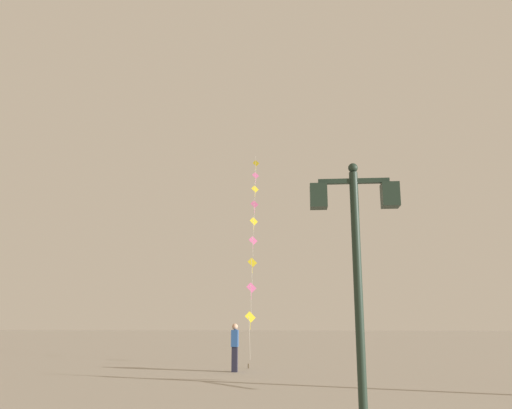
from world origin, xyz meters
TOP-DOWN VIEW (x-y plane):
  - ground_plane at (0.00, 20.00)m, footprint 160.00×160.00m
  - twin_lantern_lamp_post at (1.86, 6.57)m, footprint 1.45×0.28m
  - kite_train at (-1.58, 26.74)m, footprint 1.26×14.63m
  - kite_flyer at (-1.47, 17.62)m, footprint 0.25×0.61m

SIDE VIEW (x-z plane):
  - ground_plane at x=0.00m, z-range 0.00..0.00m
  - kite_flyer at x=-1.47m, z-range 0.05..1.76m
  - twin_lantern_lamp_post at x=1.86m, z-range 0.86..5.24m
  - kite_train at x=-1.58m, z-range 0.31..13.44m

